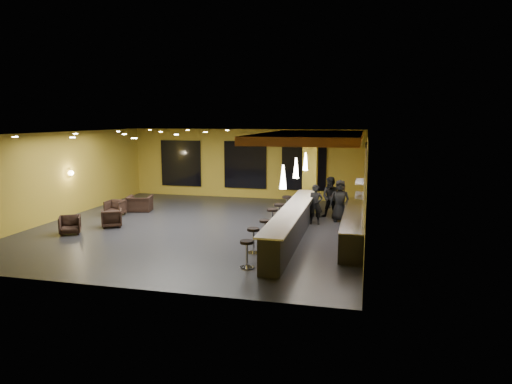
% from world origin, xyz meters
% --- Properties ---
extents(floor, '(12.00, 13.00, 0.10)m').
position_xyz_m(floor, '(0.00, 0.00, -0.05)').
color(floor, black).
rests_on(floor, ground).
extents(ceiling, '(12.00, 13.00, 0.10)m').
position_xyz_m(ceiling, '(0.00, 0.00, 3.55)').
color(ceiling, black).
extents(wall_back, '(12.00, 0.10, 3.50)m').
position_xyz_m(wall_back, '(0.00, 6.55, 1.75)').
color(wall_back, '#A98D26').
rests_on(wall_back, floor).
extents(wall_front, '(12.00, 0.10, 3.50)m').
position_xyz_m(wall_front, '(0.00, -6.55, 1.75)').
color(wall_front, '#A98D26').
rests_on(wall_front, floor).
extents(wall_left, '(0.10, 13.00, 3.50)m').
position_xyz_m(wall_left, '(-6.05, 0.00, 1.75)').
color(wall_left, '#A98D26').
rests_on(wall_left, floor).
extents(wall_right, '(0.10, 13.00, 3.50)m').
position_xyz_m(wall_right, '(6.05, 0.00, 1.75)').
color(wall_right, '#A98D26').
rests_on(wall_right, floor).
extents(wood_soffit, '(3.60, 8.00, 0.28)m').
position_xyz_m(wood_soffit, '(4.00, 1.00, 3.36)').
color(wood_soffit, '#B96336').
rests_on(wood_soffit, ceiling).
extents(window_left, '(2.20, 0.06, 2.40)m').
position_xyz_m(window_left, '(-3.50, 6.44, 1.70)').
color(window_left, black).
rests_on(window_left, wall_back).
extents(window_center, '(2.20, 0.06, 2.40)m').
position_xyz_m(window_center, '(0.00, 6.44, 1.70)').
color(window_center, black).
rests_on(window_center, wall_back).
extents(window_right, '(2.20, 0.06, 2.40)m').
position_xyz_m(window_right, '(3.00, 6.44, 1.70)').
color(window_right, black).
rests_on(window_right, wall_back).
extents(tile_backsplash, '(0.06, 3.20, 2.40)m').
position_xyz_m(tile_backsplash, '(5.96, -1.00, 2.00)').
color(tile_backsplash, white).
rests_on(tile_backsplash, wall_right).
extents(bar_counter, '(0.60, 8.00, 1.00)m').
position_xyz_m(bar_counter, '(3.65, -1.00, 0.50)').
color(bar_counter, black).
rests_on(bar_counter, floor).
extents(bar_top, '(0.78, 8.10, 0.05)m').
position_xyz_m(bar_top, '(3.65, -1.00, 1.02)').
color(bar_top, white).
rests_on(bar_top, bar_counter).
extents(prep_counter, '(0.70, 6.00, 0.86)m').
position_xyz_m(prep_counter, '(5.65, -0.50, 0.43)').
color(prep_counter, black).
rests_on(prep_counter, floor).
extents(prep_top, '(0.72, 6.00, 0.03)m').
position_xyz_m(prep_top, '(5.65, -0.50, 0.89)').
color(prep_top, silver).
rests_on(prep_top, prep_counter).
extents(wall_shelf_lower, '(0.30, 1.50, 0.03)m').
position_xyz_m(wall_shelf_lower, '(5.82, -1.20, 1.60)').
color(wall_shelf_lower, silver).
rests_on(wall_shelf_lower, wall_right).
extents(wall_shelf_upper, '(0.30, 1.50, 0.03)m').
position_xyz_m(wall_shelf_upper, '(5.82, -1.20, 2.05)').
color(wall_shelf_upper, silver).
rests_on(wall_shelf_upper, wall_right).
extents(column, '(0.60, 0.60, 3.50)m').
position_xyz_m(column, '(3.65, 3.60, 1.75)').
color(column, olive).
rests_on(column, floor).
extents(wall_sconce, '(0.22, 0.22, 0.22)m').
position_xyz_m(wall_sconce, '(-5.88, 0.50, 1.80)').
color(wall_sconce, '#FFE5B2').
rests_on(wall_sconce, wall_left).
extents(pendant_0, '(0.20, 0.20, 0.70)m').
position_xyz_m(pendant_0, '(3.65, -3.00, 2.35)').
color(pendant_0, white).
rests_on(pendant_0, wood_soffit).
extents(pendant_1, '(0.20, 0.20, 0.70)m').
position_xyz_m(pendant_1, '(3.65, -0.50, 2.35)').
color(pendant_1, white).
rests_on(pendant_1, wood_soffit).
extents(pendant_2, '(0.20, 0.20, 0.70)m').
position_xyz_m(pendant_2, '(3.65, 2.00, 2.35)').
color(pendant_2, white).
rests_on(pendant_2, wood_soffit).
extents(staff_a, '(0.59, 0.41, 1.54)m').
position_xyz_m(staff_a, '(4.15, 1.31, 0.77)').
color(staff_a, black).
rests_on(staff_a, floor).
extents(staff_b, '(0.94, 0.79, 1.69)m').
position_xyz_m(staff_b, '(4.65, 2.57, 0.85)').
color(staff_b, black).
rests_on(staff_b, floor).
extents(staff_c, '(0.85, 0.59, 1.65)m').
position_xyz_m(staff_c, '(5.03, 2.02, 0.83)').
color(staff_c, black).
rests_on(staff_c, floor).
extents(armchair_a, '(0.96, 0.97, 0.65)m').
position_xyz_m(armchair_a, '(-4.09, -2.23, 0.32)').
color(armchair_a, black).
rests_on(armchair_a, floor).
extents(armchair_b, '(0.99, 1.00, 0.67)m').
position_xyz_m(armchair_b, '(-3.23, -0.91, 0.34)').
color(armchair_b, black).
rests_on(armchair_b, floor).
extents(armchair_c, '(0.71, 0.73, 0.65)m').
position_xyz_m(armchair_c, '(-4.17, 0.94, 0.32)').
color(armchair_c, black).
rests_on(armchair_c, floor).
extents(armchair_d, '(1.21, 1.11, 0.67)m').
position_xyz_m(armchair_d, '(-3.61, 2.00, 0.34)').
color(armchair_d, black).
rests_on(armchair_d, floor).
extents(bar_stool_0, '(0.39, 0.39, 0.77)m').
position_xyz_m(bar_stool_0, '(2.92, -4.37, 0.49)').
color(bar_stool_0, silver).
rests_on(bar_stool_0, floor).
extents(bar_stool_1, '(0.39, 0.39, 0.78)m').
position_xyz_m(bar_stool_1, '(2.76, -3.00, 0.50)').
color(bar_stool_1, silver).
rests_on(bar_stool_1, floor).
extents(bar_stool_2, '(0.38, 0.38, 0.76)m').
position_xyz_m(bar_stool_2, '(2.83, -1.71, 0.48)').
color(bar_stool_2, silver).
rests_on(bar_stool_2, floor).
extents(bar_stool_3, '(0.42, 0.42, 0.83)m').
position_xyz_m(bar_stool_3, '(2.76, -0.18, 0.53)').
color(bar_stool_3, silver).
rests_on(bar_stool_3, floor).
extents(bar_stool_4, '(0.40, 0.40, 0.80)m').
position_xyz_m(bar_stool_4, '(2.80, 0.95, 0.51)').
color(bar_stool_4, silver).
rests_on(bar_stool_4, floor).
extents(bar_stool_5, '(0.43, 0.43, 0.86)m').
position_xyz_m(bar_stool_5, '(2.86, 2.44, 0.55)').
color(bar_stool_5, silver).
rests_on(bar_stool_5, floor).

